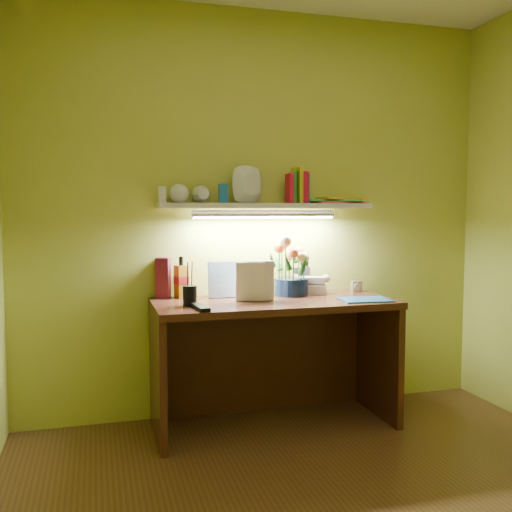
% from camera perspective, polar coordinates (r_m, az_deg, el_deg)
% --- Properties ---
extents(desk, '(1.40, 0.60, 0.75)m').
position_cam_1_polar(desk, '(3.41, 1.82, -10.65)').
color(desk, '#3B1910').
rests_on(desk, ground).
extents(flower_bouquet, '(0.29, 0.29, 0.37)m').
position_cam_1_polar(flower_bouquet, '(3.50, 3.54, -0.97)').
color(flower_bouquet, black).
rests_on(flower_bouquet, desk).
extents(telephone, '(0.25, 0.22, 0.12)m').
position_cam_1_polar(telephone, '(3.60, 5.46, -2.80)').
color(telephone, beige).
rests_on(telephone, desk).
extents(desk_clock, '(0.07, 0.04, 0.07)m').
position_cam_1_polar(desk_clock, '(3.72, 10.00, -3.01)').
color(desk_clock, silver).
rests_on(desk_clock, desk).
extents(whisky_bottle, '(0.09, 0.09, 0.25)m').
position_cam_1_polar(whisky_bottle, '(3.43, -7.48, -2.11)').
color(whisky_bottle, '#9E6613').
rests_on(whisky_bottle, desk).
extents(whisky_box, '(0.10, 0.10, 0.24)m').
position_cam_1_polar(whisky_box, '(3.43, -9.26, -2.18)').
color(whisky_box, maroon).
rests_on(whisky_box, desk).
extents(pen_cup, '(0.08, 0.08, 0.19)m').
position_cam_1_polar(pen_cup, '(3.15, -6.63, -3.26)').
color(pen_cup, black).
rests_on(pen_cup, desk).
extents(art_card, '(0.22, 0.05, 0.21)m').
position_cam_1_polar(art_card, '(3.43, -3.01, -2.37)').
color(art_card, silver).
rests_on(art_card, desk).
extents(tv_remote, '(0.07, 0.20, 0.02)m').
position_cam_1_polar(tv_remote, '(3.04, -5.56, -5.13)').
color(tv_remote, black).
rests_on(tv_remote, desk).
extents(blue_folder, '(0.30, 0.23, 0.01)m').
position_cam_1_polar(blue_folder, '(3.39, 10.82, -4.30)').
color(blue_folder, '#1C63AD').
rests_on(blue_folder, desk).
extents(desk_book_a, '(0.17, 0.06, 0.23)m').
position_cam_1_polar(desk_book_a, '(3.28, -2.02, -2.58)').
color(desk_book_a, silver).
rests_on(desk_book_a, desk).
extents(desk_book_b, '(0.17, 0.05, 0.23)m').
position_cam_1_polar(desk_book_b, '(3.29, -1.13, -2.51)').
color(desk_book_b, silver).
rests_on(desk_book_b, desk).
extents(wall_shelf, '(1.32, 0.37, 0.25)m').
position_cam_1_polar(wall_shelf, '(3.47, 1.31, 5.63)').
color(wall_shelf, silver).
rests_on(wall_shelf, ground).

